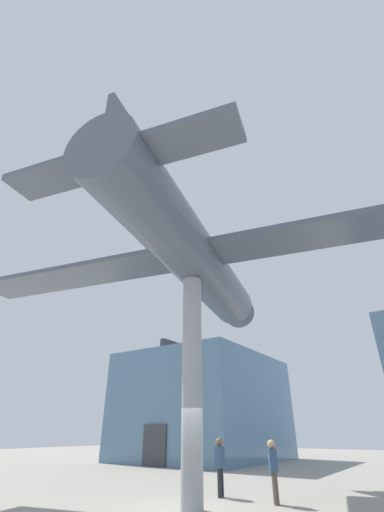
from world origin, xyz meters
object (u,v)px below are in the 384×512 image
(suspended_airplane, at_px, (195,259))
(visitor_second, at_px, (220,462))
(support_pylon_central, at_px, (192,379))
(visitor_person, at_px, (273,466))

(suspended_airplane, height_order, visitor_second, suspended_airplane)
(suspended_airplane, xyz_separation_m, visitor_second, (-0.36, 1.99, -6.67))
(support_pylon_central, xyz_separation_m, visitor_second, (-0.42, 2.28, -2.36))
(visitor_person, bearing_deg, visitor_second, 54.51)
(support_pylon_central, height_order, suspended_airplane, suspended_airplane)
(suspended_airplane, xyz_separation_m, visitor_person, (1.59, 1.83, -6.69))
(support_pylon_central, distance_m, suspended_airplane, 4.32)
(visitor_person, bearing_deg, support_pylon_central, 113.45)
(visitor_second, bearing_deg, suspended_airplane, 179.93)
(support_pylon_central, bearing_deg, visitor_person, 54.24)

